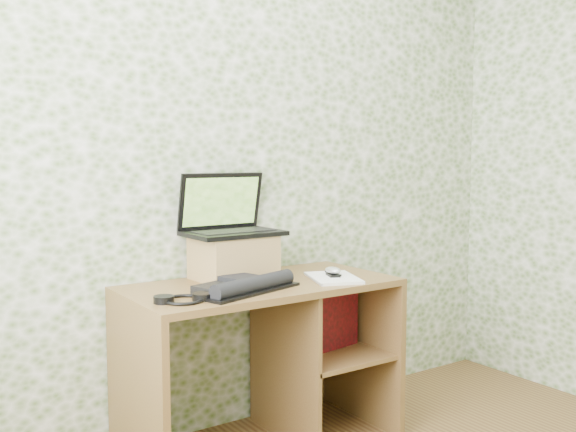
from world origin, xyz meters
TOP-DOWN VIEW (x-y plane):
  - wall_back at (0.00, 1.75)m, footprint 3.50×0.00m
  - desk at (0.08, 1.47)m, footprint 1.20×0.60m
  - riser at (-0.06, 1.58)m, footprint 0.34×0.28m
  - laptop at (-0.06, 1.63)m, footprint 0.43×0.30m
  - keyboard at (-0.14, 1.34)m, footprint 0.49×0.37m
  - headphones at (-0.44, 1.29)m, footprint 0.22×0.20m
  - notepad at (0.31, 1.32)m, footprint 0.29×0.34m
  - mouse at (0.32, 1.33)m, footprint 0.09×0.11m
  - pen at (0.35, 1.37)m, footprint 0.01×0.12m
  - red_box at (0.40, 1.44)m, footprint 0.29×0.13m

SIDE VIEW (x-z plane):
  - desk at x=0.08m, z-range 0.11..0.86m
  - red_box at x=0.40m, z-range 0.39..0.72m
  - notepad at x=0.31m, z-range 0.75..0.76m
  - headphones at x=-0.44m, z-range 0.75..0.77m
  - pen at x=0.35m, z-range 0.76..0.77m
  - keyboard at x=-0.14m, z-range 0.74..0.81m
  - mouse at x=0.32m, z-range 0.76..0.79m
  - riser at x=-0.06m, z-range 0.75..0.95m
  - laptop at x=-0.06m, z-range 0.88..1.16m
  - wall_back at x=0.00m, z-range -0.45..3.05m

